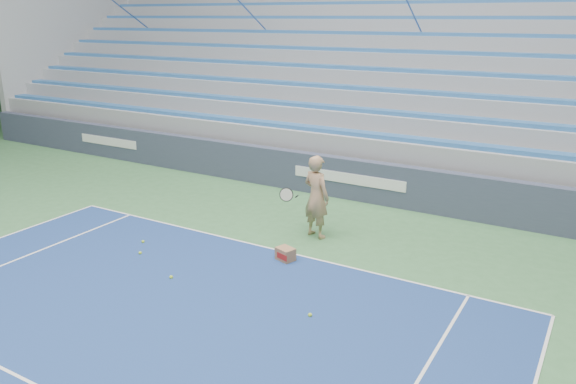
% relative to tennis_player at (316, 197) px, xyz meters
% --- Properties ---
extents(sponsor_barrier, '(30.00, 0.32, 1.10)m').
position_rel_tennis_player_xyz_m(sponsor_barrier, '(-0.47, 2.88, -0.38)').
color(sponsor_barrier, '#373E54').
rests_on(sponsor_barrier, ground).
extents(bleachers, '(31.00, 9.15, 7.30)m').
position_rel_tennis_player_xyz_m(bleachers, '(-0.48, 8.59, 1.43)').
color(bleachers, gray).
rests_on(bleachers, ground).
extents(tennis_player, '(0.99, 0.92, 1.86)m').
position_rel_tennis_player_xyz_m(tennis_player, '(0.00, 0.00, 0.00)').
color(tennis_player, tan).
rests_on(tennis_player, ground).
extents(ball_box, '(0.42, 0.37, 0.27)m').
position_rel_tennis_player_xyz_m(ball_box, '(0.08, -1.46, -0.80)').
color(ball_box, '#906646').
rests_on(ball_box, ground).
extents(tennis_ball_0, '(0.07, 0.07, 0.07)m').
position_rel_tennis_player_xyz_m(tennis_ball_0, '(-3.04, -2.26, -0.90)').
color(tennis_ball_0, '#B7E12E').
rests_on(tennis_ball_0, ground).
extents(tennis_ball_1, '(0.07, 0.07, 0.07)m').
position_rel_tennis_player_xyz_m(tennis_ball_1, '(-2.65, -2.74, -0.90)').
color(tennis_ball_1, '#B7E12E').
rests_on(tennis_ball_1, ground).
extents(tennis_ball_2, '(0.07, 0.07, 0.07)m').
position_rel_tennis_player_xyz_m(tennis_ball_2, '(-1.33, -3.26, -0.90)').
color(tennis_ball_2, '#B7E12E').
rests_on(tennis_ball_2, ground).
extents(tennis_ball_3, '(0.07, 0.07, 0.07)m').
position_rel_tennis_player_xyz_m(tennis_ball_3, '(1.57, -3.16, -0.90)').
color(tennis_ball_3, '#B7E12E').
rests_on(tennis_ball_3, ground).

